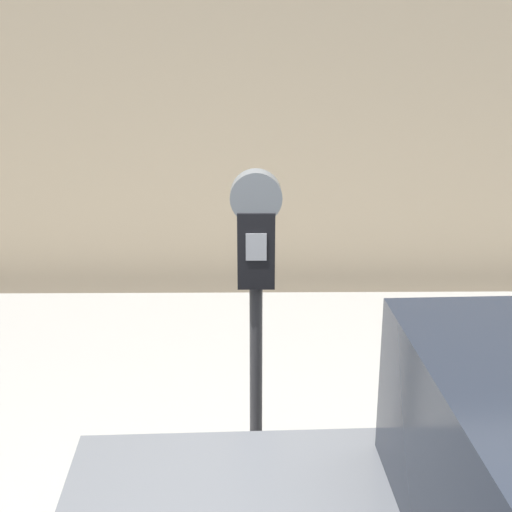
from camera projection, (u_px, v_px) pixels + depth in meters
name	position (u px, v px, depth m)	size (l,w,h in m)	color
sidewalk	(316.00, 380.00, 4.58)	(24.00, 2.80, 0.15)	#9E9B96
building_facade	(301.00, 24.00, 5.72)	(24.00, 0.30, 4.52)	tan
parking_meter	(256.00, 264.00, 3.09)	(0.22, 0.14, 1.52)	#2D2D30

